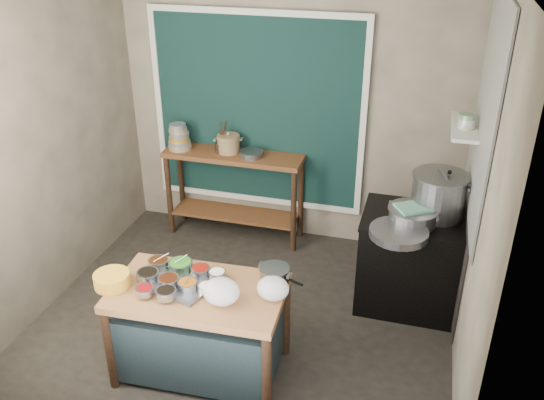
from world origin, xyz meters
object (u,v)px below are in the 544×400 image
(back_counter, at_px, (235,195))
(ceramic_crock, at_px, (229,145))
(stove_block, at_px, (412,262))
(utensil_cup, at_px, (223,147))
(condiment_tray, at_px, (178,284))
(steamer, at_px, (413,216))
(saucepan, at_px, (274,275))
(yellow_basin, at_px, (112,280))
(stock_pot, at_px, (438,195))
(prep_table, at_px, (201,330))

(back_counter, distance_m, ceramic_crock, 0.56)
(stove_block, bearing_deg, utensil_cup, 159.63)
(stove_block, xyz_separation_m, condiment_tray, (-1.63, -1.29, 0.34))
(ceramic_crock, relative_size, steamer, 0.59)
(condiment_tray, xyz_separation_m, utensil_cup, (-0.39, 2.04, 0.24))
(condiment_tray, height_order, saucepan, saucepan)
(stove_block, height_order, saucepan, saucepan)
(saucepan, bearing_deg, ceramic_crock, 138.89)
(ceramic_crock, distance_m, steamer, 2.11)
(saucepan, relative_size, utensil_cup, 1.36)
(yellow_basin, distance_m, stock_pot, 2.69)
(condiment_tray, height_order, steamer, steamer)
(prep_table, relative_size, yellow_basin, 4.80)
(stock_pot, bearing_deg, back_counter, 162.18)
(ceramic_crock, bearing_deg, steamer, -24.83)
(condiment_tray, relative_size, stock_pot, 1.03)
(ceramic_crock, xyz_separation_m, steamer, (1.91, -0.88, -0.08))
(prep_table, height_order, ceramic_crock, ceramic_crock)
(back_counter, relative_size, steamer, 3.47)
(saucepan, xyz_separation_m, utensil_cup, (-1.06, 1.81, 0.19))
(saucepan, height_order, utensil_cup, utensil_cup)
(saucepan, bearing_deg, stove_block, 68.15)
(yellow_basin, relative_size, steamer, 0.62)
(stove_block, relative_size, yellow_basin, 3.46)
(back_counter, height_order, ceramic_crock, ceramic_crock)
(back_counter, bearing_deg, condiment_tray, -82.27)
(steamer, bearing_deg, stock_pot, 47.83)
(stock_pot, bearing_deg, prep_table, -139.46)
(stove_block, distance_m, steamer, 0.54)
(yellow_basin, relative_size, saucepan, 1.14)
(yellow_basin, xyz_separation_m, stock_pot, (2.22, 1.50, 0.27))
(stove_block, bearing_deg, stock_pot, 28.27)
(stove_block, bearing_deg, ceramic_crock, 158.92)
(stove_block, height_order, stock_pot, stock_pot)
(back_counter, xyz_separation_m, ceramic_crock, (-0.06, 0.02, 0.56))
(back_counter, height_order, yellow_basin, back_counter)
(back_counter, height_order, stock_pot, stock_pot)
(prep_table, bearing_deg, condiment_tray, 173.26)
(yellow_basin, relative_size, stock_pot, 0.55)
(back_counter, distance_m, stove_block, 2.04)
(prep_table, height_order, stove_block, stove_block)
(utensil_cup, bearing_deg, prep_table, -74.96)
(back_counter, distance_m, stock_pot, 2.22)
(back_counter, bearing_deg, steamer, -24.88)
(condiment_tray, bearing_deg, prep_table, -3.92)
(yellow_basin, distance_m, steamer, 2.42)
(stock_pot, bearing_deg, stove_block, -151.73)
(yellow_basin, distance_m, ceramic_crock, 2.20)
(saucepan, bearing_deg, yellow_basin, -141.96)
(stove_block, bearing_deg, yellow_basin, -145.59)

